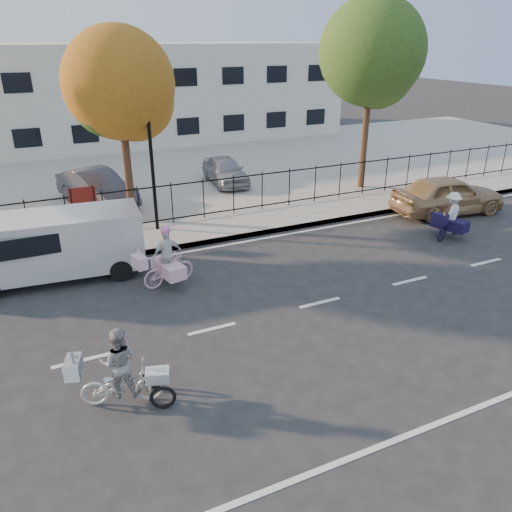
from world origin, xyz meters
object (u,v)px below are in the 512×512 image
gold_sedan (448,195)px  lot_car_d (225,170)px  lamppost (150,145)px  bull_bike (450,220)px  unicorn_bike (167,263)px  white_van (49,245)px  zebra_trike (121,375)px  lot_car_c (97,187)px

gold_sedan → lot_car_d: bearing=47.8°
lamppost → bull_bike: size_ratio=2.42×
lot_car_d → unicorn_bike: bearing=-117.4°
white_van → gold_sedan: 14.44m
gold_sedan → lot_car_d: size_ratio=1.24×
bull_bike → lot_car_d: size_ratio=0.50×
lamppost → white_van: (-3.63, -2.30, -2.07)m
unicorn_bike → gold_sedan: (11.58, 1.37, 0.10)m
unicorn_bike → bull_bike: (9.74, -0.63, -0.01)m
lamppost → white_van: 4.77m
unicorn_bike → zebra_trike: bearing=142.3°
zebra_trike → lot_car_c: size_ratio=0.45×
zebra_trike → bull_bike: (11.88, 3.78, 0.03)m
bull_bike → lot_car_c: (-10.37, 8.59, 0.19)m
lamppost → unicorn_bike: 4.85m
white_van → lot_car_c: bearing=75.4°
lamppost → lot_car_c: (-1.41, 3.86, -2.27)m
bull_bike → lamppost: bearing=44.5°
lamppost → bull_bike: 10.42m
unicorn_bike → lot_car_d: 10.04m
unicorn_bike → bull_bike: unicorn_bike is taller
zebra_trike → gold_sedan: 14.88m
white_van → gold_sedan: bearing=3.6°
lamppost → lot_car_c: size_ratio=1.04×
lot_car_c → lot_car_d: (5.81, 0.63, -0.08)m
unicorn_bike → bull_bike: 9.76m
lamppost → gold_sedan: bearing=-14.2°
zebra_trike → lot_car_c: (1.51, 12.37, 0.22)m
zebra_trike → unicorn_bike: 4.90m
lamppost → lot_car_d: lamppost is taller
unicorn_bike → lot_car_d: unicorn_bike is taller
zebra_trike → gold_sedan: zebra_trike is taller
bull_bike → white_van: size_ratio=0.33×
zebra_trike → white_van: bearing=23.0°
gold_sedan → lot_car_d: (-6.39, 7.23, 0.00)m
unicorn_bike → white_van: bearing=45.9°
white_van → lot_car_d: white_van is taller
lamppost → unicorn_bike: bearing=-100.8°
white_van → lot_car_d: 10.53m
bull_bike → lot_car_d: (-4.55, 9.22, 0.11)m
unicorn_bike → gold_sedan: unicorn_bike is taller
lamppost → lot_car_c: 4.70m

